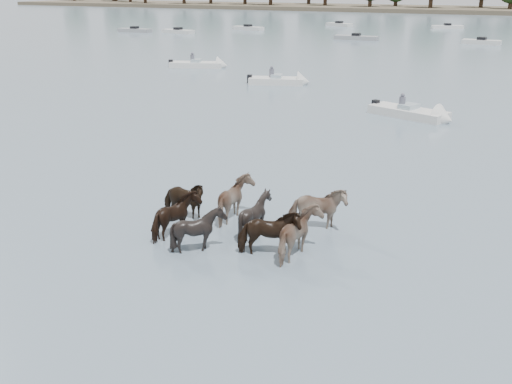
% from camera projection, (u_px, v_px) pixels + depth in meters
% --- Properties ---
extents(ground, '(400.00, 400.00, 0.00)m').
position_uv_depth(ground, '(217.00, 268.00, 15.60)').
color(ground, slate).
rests_on(ground, ground).
extents(shoreline, '(160.00, 30.00, 1.00)m').
position_uv_depth(shoreline, '(257.00, 6.00, 171.03)').
color(shoreline, '#4C4233').
rests_on(shoreline, ground).
extents(pony_herd, '(6.20, 4.20, 1.50)m').
position_uv_depth(pony_herd, '(244.00, 218.00, 17.31)').
color(pony_herd, black).
rests_on(pony_herd, ground).
extents(motorboat_a, '(4.79, 2.90, 1.92)m').
position_uv_depth(motorboat_a, '(286.00, 81.00, 43.43)').
color(motorboat_a, silver).
rests_on(motorboat_a, ground).
extents(motorboat_b, '(5.17, 3.20, 1.92)m').
position_uv_depth(motorboat_b, '(420.00, 115.00, 32.49)').
color(motorboat_b, silver).
rests_on(motorboat_b, ground).
extents(motorboat_f, '(5.36, 3.21, 1.92)m').
position_uv_depth(motorboat_f, '(205.00, 65.00, 51.88)').
color(motorboat_f, silver).
rests_on(motorboat_f, ground).
extents(distant_flotilla, '(106.43, 30.25, 0.93)m').
position_uv_depth(distant_flotilla, '(475.00, 37.00, 78.10)').
color(distant_flotilla, gray).
rests_on(distant_flotilla, ground).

